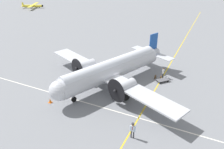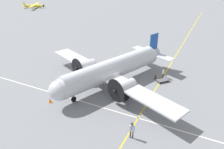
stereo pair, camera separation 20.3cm
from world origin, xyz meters
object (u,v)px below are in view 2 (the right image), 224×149
airliner_main (110,70)px  crew_foreground (132,129)px  baggage_cart (163,80)px  suitcase_near_door (161,78)px  traffic_cone (50,100)px  suitcase_upright_spare (155,77)px  passenger_boarding (163,72)px  light_aircraft_distant (34,6)px

airliner_main → crew_foreground: airliner_main is taller
baggage_cart → suitcase_near_door: bearing=-100.5°
airliner_main → traffic_cone: airliner_main is taller
suitcase_near_door → suitcase_upright_spare: suitcase_upright_spare is taller
suitcase_upright_spare → baggage_cart: bearing=-108.7°
suitcase_near_door → airliner_main: bearing=130.3°
suitcase_upright_spare → traffic_cone: same height
airliner_main → passenger_boarding: airliner_main is taller
baggage_cart → light_aircraft_distant: (35.99, 58.99, 0.58)m
suitcase_near_door → light_aircraft_distant: 68.40m
light_aircraft_distant → suitcase_upright_spare: bearing=-57.8°
suitcase_upright_spare → passenger_boarding: bearing=-54.9°
baggage_cart → traffic_cone: 16.07m
crew_foreground → baggage_cart: bearing=-93.1°
passenger_boarding → traffic_cone: (-12.50, 11.04, -0.83)m
crew_foreground → baggage_cart: size_ratio=0.91×
suitcase_upright_spare → light_aircraft_distant: light_aircraft_distant is taller
light_aircraft_distant → baggage_cart: bearing=-57.6°
crew_foreground → passenger_boarding: bearing=-92.0°
traffic_cone → suitcase_upright_spare: bearing=-40.4°
suitcase_near_door → traffic_cone: bearing=137.9°
suitcase_near_door → baggage_cart: size_ratio=0.28×
light_aircraft_distant → suitcase_near_door: bearing=-57.4°
airliner_main → baggage_cart: 8.16m
airliner_main → traffic_cone: (-6.93, 4.88, -2.25)m
airliner_main → baggage_cart: (4.48, -6.44, -2.24)m
crew_foreground → suitcase_upright_spare: crew_foreground is taller
crew_foreground → traffic_cone: 11.53m
crew_foreground → suitcase_near_door: (13.33, 0.56, -0.87)m
passenger_boarding → light_aircraft_distant: light_aircraft_distant is taller
airliner_main → suitcase_near_door: bearing=152.9°
suitcase_near_door → crew_foreground: bearing=-177.6°
suitcase_near_door → baggage_cart: 0.75m
airliner_main → crew_foreground: 10.63m
suitcase_upright_spare → traffic_cone: 15.54m
suitcase_upright_spare → suitcase_near_door: bearing=-77.7°
crew_foreground → passenger_boarding: 13.83m
suitcase_near_door → traffic_cone: 16.18m
airliner_main → baggage_cart: bearing=147.4°
suitcase_upright_spare → traffic_cone: size_ratio=1.00×
airliner_main → suitcase_upright_spare: 7.49m
airliner_main → crew_foreground: (-8.26, -6.54, -1.38)m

